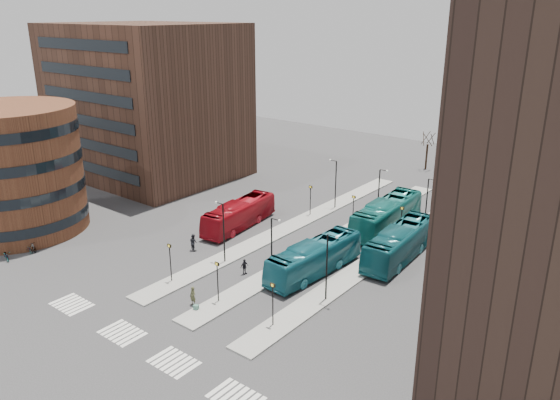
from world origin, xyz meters
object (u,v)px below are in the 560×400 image
Objects in this scene: commuter_b at (244,267)px; teal_bus_c at (400,243)px; commuter_a at (193,242)px; suitcase at (196,308)px; teal_bus_b at (387,215)px; bicycle_far at (28,249)px; teal_bus_a at (314,258)px; bicycle_mid at (31,246)px; commuter_c at (293,277)px; red_bus at (239,214)px; traveller at (193,296)px; bicycle_near at (6,255)px; teal_bus_d at (499,193)px.

teal_bus_c is at bearing -31.33° from commuter_b.
commuter_b is (7.77, -0.76, -0.14)m from commuter_a.
suitcase is 0.29× the size of commuter_a.
bicycle_far is (-26.01, -28.55, -1.39)m from teal_bus_b.
commuter_b is (-5.09, -4.23, -0.85)m from teal_bus_a.
teal_bus_a is 0.94× the size of teal_bus_c.
teal_bus_c is at bearing -56.47° from bicycle_mid.
teal_bus_a is at bearing -177.41° from commuter_c.
commuter_b is 0.84× the size of bicycle_mid.
red_bus is 18.68m from teal_bus_c.
traveller is 21.90m from bicycle_near.
bicycle_near is at bearing -117.77° from teal_bus_d.
red_bus is 0.87× the size of teal_bus_b.
teal_bus_c reaches higher than commuter_a.
red_bus is at bearing 52.29° from commuter_b.
teal_bus_c is (8.61, 19.76, 1.45)m from suitcase.
teal_bus_a reaches higher than bicycle_mid.
commuter_a is 7.81m from commuter_b.
commuter_c is (12.66, 0.38, -0.09)m from commuter_a.
bicycle_near is at bearing -167.07° from traveller.
commuter_b is at bearing -132.20° from teal_bus_c.
bicycle_near is 1.17× the size of bicycle_far.
suitcase is at bearing 147.99° from commuter_a.
bicycle_near is 2.59m from bicycle_mid.
teal_bus_c is 21.47m from traveller.
bicycle_far is at bearing 169.18° from suitcase.
teal_bus_c is 39.44m from bicycle_near.
teal_bus_d is 6.87× the size of bicycle_near.
bicycle_far reaches higher than suitcase.
teal_bus_d is 55.73m from bicycle_far.
teal_bus_a is at bearing -41.93° from bicycle_near.
teal_bus_a is 6.87× the size of traveller.
teal_bus_a is 0.92× the size of teal_bus_d.
teal_bus_a is 14.07m from teal_bus_b.
teal_bus_c is at bearing 4.91° from red_bus.
bicycle_far is at bearing 177.74° from bicycle_mid.
suitcase is at bearing -62.08° from bicycle_near.
bicycle_mid is (-20.79, -9.88, -0.22)m from commuter_b.
teal_bus_d is at bearing -20.33° from bicycle_near.
red_bus is 33.31m from teal_bus_d.
traveller is 1.04× the size of commuter_c.
teal_bus_a reaches higher than red_bus.
bicycle_mid is (-13.01, -10.64, -0.35)m from commuter_a.
teal_bus_d is at bearing 44.09° from red_bus.
teal_bus_c is 6.71× the size of bicycle_near.
bicycle_mid is (-22.09, -2.38, 0.29)m from suitcase.
traveller is at bearing 146.89° from commuter_a.
suitcase is at bearing -104.17° from teal_bus_a.
commuter_c is (-0.21, -3.09, -0.81)m from teal_bus_a.
commuter_a is (-12.99, -17.54, -0.90)m from teal_bus_b.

